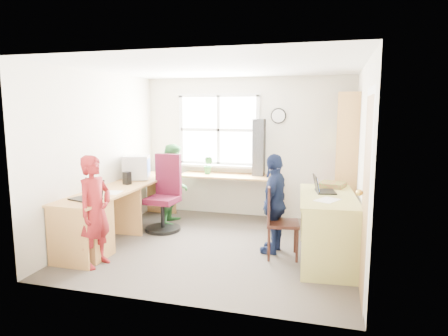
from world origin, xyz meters
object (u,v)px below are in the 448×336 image
object	(u,v)px
bookshelf	(346,167)
person_navy	(274,203)
potted_plant	(208,165)
l_desk	(122,212)
crt_monitor	(136,167)
right_desk	(327,213)
person_red	(95,211)
person_green	(174,184)
laptop_right	(322,188)
cd_tower	(259,148)
laptop_left	(89,194)
swivel_chair	(165,198)
wooden_chair	(277,218)

from	to	relation	value
bookshelf	person_navy	size ratio (longest dim) A/B	1.61
potted_plant	bookshelf	bearing A→B (deg)	-5.94
l_desk	crt_monitor	distance (m)	1.04
right_desk	person_red	distance (m)	2.80
person_green	laptop_right	bearing A→B (deg)	-116.11
cd_tower	potted_plant	world-z (taller)	cd_tower
bookshelf	laptop_left	bearing A→B (deg)	-147.50
right_desk	swivel_chair	world-z (taller)	swivel_chair
person_navy	cd_tower	bearing A→B (deg)	-153.78
l_desk	cd_tower	world-z (taller)	cd_tower
right_desk	laptop_right	bearing A→B (deg)	111.12
right_desk	laptop_right	distance (m)	0.34
bookshelf	laptop_right	size ratio (longest dim) A/B	5.80
wooden_chair	swivel_chair	bearing A→B (deg)	149.86
bookshelf	laptop_left	size ratio (longest dim) A/B	4.94
wooden_chair	cd_tower	distance (m)	1.92
l_desk	wooden_chair	distance (m)	2.13
laptop_left	person_red	distance (m)	0.37
person_green	person_navy	size ratio (longest dim) A/B	1.00
laptop_left	laptop_right	distance (m)	2.94
crt_monitor	cd_tower	xyz separation A→B (m)	(1.80, 0.90, 0.28)
bookshelf	swivel_chair	world-z (taller)	bookshelf
l_desk	bookshelf	distance (m)	3.35
swivel_chair	laptop_right	xyz separation A→B (m)	(2.37, -0.49, 0.37)
person_navy	person_green	bearing A→B (deg)	-109.12
potted_plant	laptop_left	bearing A→B (deg)	-111.16
person_navy	wooden_chair	bearing A→B (deg)	28.24
crt_monitor	laptop_left	size ratio (longest dim) A/B	1.13
bookshelf	potted_plant	xyz separation A→B (m)	(-2.26, 0.24, -0.10)
swivel_chair	wooden_chair	xyz separation A→B (m)	(1.85, -0.70, -0.00)
laptop_left	person_green	xyz separation A→B (m)	(0.44, 1.71, -0.15)
swivel_chair	cd_tower	distance (m)	1.77
crt_monitor	person_green	world-z (taller)	person_green
l_desk	crt_monitor	xyz separation A→B (m)	(-0.24, 0.88, 0.49)
wooden_chair	person_green	bearing A→B (deg)	140.06
person_red	person_green	size ratio (longest dim) A/B	1.03
bookshelf	crt_monitor	size ratio (longest dim) A/B	4.35
bookshelf	laptop_left	distance (m)	3.70
laptop_left	cd_tower	world-z (taller)	cd_tower
bookshelf	person_red	distance (m)	3.65
laptop_right	person_green	world-z (taller)	person_green
swivel_chair	wooden_chair	size ratio (longest dim) A/B	1.26
person_green	laptop_left	bearing A→B (deg)	159.82
wooden_chair	person_navy	size ratio (longest dim) A/B	0.71
l_desk	laptop_left	size ratio (longest dim) A/B	6.94
swivel_chair	crt_monitor	size ratio (longest dim) A/B	2.42
l_desk	potted_plant	world-z (taller)	potted_plant
right_desk	bookshelf	world-z (taller)	bookshelf
crt_monitor	person_green	distance (m)	0.67
person_red	person_navy	bearing A→B (deg)	-52.96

